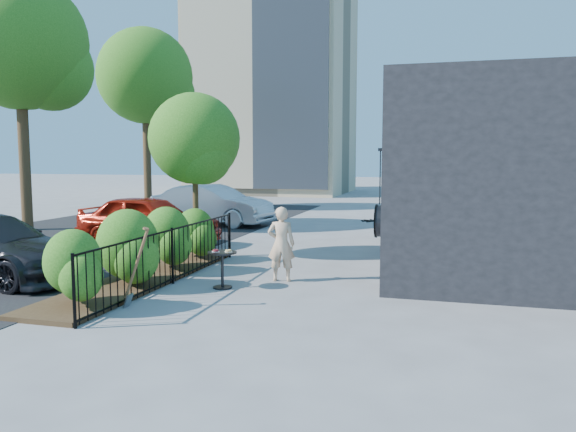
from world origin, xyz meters
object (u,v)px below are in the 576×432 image
(car_red, at_px, (149,220))
(car_silver, at_px, (213,205))
(patio_tree, at_px, (196,144))
(woman, at_px, (281,244))
(cafe_table, at_px, (222,263))
(street_tree_near, at_px, (20,50))
(street_tree_far, at_px, (146,82))
(shovel, at_px, (135,272))

(car_red, height_order, car_silver, car_silver)
(patio_tree, relative_size, woman, 2.65)
(car_silver, bearing_deg, car_red, -170.13)
(cafe_table, xyz_separation_m, car_silver, (-4.13, 9.14, 0.25))
(street_tree_near, distance_m, car_silver, 8.09)
(woman, xyz_separation_m, car_silver, (-5.03, 8.26, -0.01))
(patio_tree, relative_size, street_tree_near, 0.48)
(patio_tree, xyz_separation_m, street_tree_near, (-7.70, 3.20, 3.15))
(street_tree_far, relative_size, car_red, 2.01)
(woman, bearing_deg, car_red, -45.79)
(shovel, xyz_separation_m, car_red, (-3.20, 6.09, 0.10))
(street_tree_near, bearing_deg, woman, -26.38)
(car_silver, bearing_deg, cafe_table, -147.10)
(street_tree_far, relative_size, woman, 5.56)
(street_tree_near, height_order, car_red, street_tree_near)
(street_tree_far, xyz_separation_m, shovel, (8.68, -15.73, -5.32))
(street_tree_near, xyz_separation_m, shovel, (8.68, -7.73, -5.32))
(shovel, bearing_deg, patio_tree, 102.22)
(cafe_table, bearing_deg, shovel, -116.12)
(woman, height_order, shovel, woman)
(shovel, bearing_deg, woman, 56.13)
(woman, bearing_deg, car_silver, -68.86)
(street_tree_far, distance_m, car_red, 12.26)
(cafe_table, bearing_deg, car_silver, 114.35)
(patio_tree, distance_m, car_red, 3.41)
(street_tree_far, distance_m, shovel, 18.73)
(street_tree_near, bearing_deg, street_tree_far, 90.00)
(car_red, bearing_deg, car_silver, 5.58)
(patio_tree, bearing_deg, car_silver, 110.26)
(patio_tree, xyz_separation_m, shovel, (0.98, -4.53, -2.16))
(patio_tree, xyz_separation_m, car_red, (-2.22, 1.56, -2.06))
(cafe_table, relative_size, woman, 0.49)
(street_tree_far, bearing_deg, street_tree_near, -90.00)
(street_tree_far, bearing_deg, woman, -51.67)
(street_tree_near, bearing_deg, car_silver, 29.96)
(woman, relative_size, car_red, 0.36)
(patio_tree, relative_size, car_red, 0.96)
(shovel, bearing_deg, street_tree_near, 138.33)
(street_tree_near, distance_m, cafe_table, 12.51)
(street_tree_far, relative_size, car_silver, 1.87)
(street_tree_far, height_order, woman, street_tree_far)
(car_red, xyz_separation_m, car_silver, (-0.11, 4.74, 0.03))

